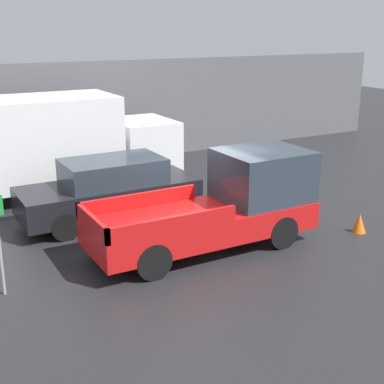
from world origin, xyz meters
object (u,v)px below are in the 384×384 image
at_px(car, 110,190).
at_px(traffic_cone, 359,223).
at_px(pickup_truck, 225,204).
at_px(delivery_truck, 31,144).

distance_m(car, traffic_cone, 6.62).
distance_m(pickup_truck, car, 3.47).
bearing_deg(pickup_truck, car, 120.57).
xyz_separation_m(car, delivery_truck, (-1.31, 3.21, 0.79)).
bearing_deg(pickup_truck, traffic_cone, -16.37).
distance_m(car, delivery_truck, 3.56).
bearing_deg(car, traffic_cone, -37.43).
height_order(delivery_truck, traffic_cone, delivery_truck).
height_order(car, traffic_cone, car).
bearing_deg(delivery_truck, traffic_cone, -47.79).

